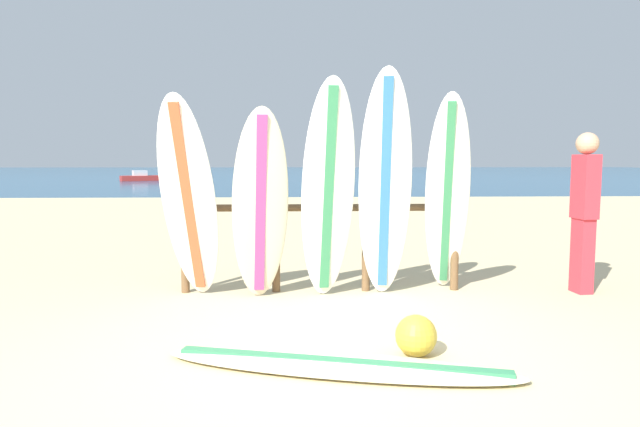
{
  "coord_description": "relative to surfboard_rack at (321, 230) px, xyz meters",
  "views": [
    {
      "loc": [
        -0.07,
        -3.62,
        1.47
      ],
      "look_at": [
        0.19,
        2.8,
        0.85
      ],
      "focal_mm": 31.22,
      "sensor_mm": 36.0,
      "label": 1
    }
  ],
  "objects": [
    {
      "name": "ground_plane",
      "position": [
        -0.19,
        -2.5,
        -0.69
      ],
      "size": [
        120.0,
        120.0,
        0.0
      ],
      "primitive_type": "plane",
      "color": "beige"
    },
    {
      "name": "ocean_water",
      "position": [
        -0.19,
        55.5,
        -0.68
      ],
      "size": [
        120.0,
        80.0,
        0.01
      ],
      "primitive_type": "cube",
      "color": "#1E5984",
      "rests_on": "ground"
    },
    {
      "name": "surfboard_rack",
      "position": [
        0.0,
        0.0,
        0.0
      ],
      "size": [
        3.11,
        0.09,
        1.09
      ],
      "color": "brown",
      "rests_on": "ground"
    },
    {
      "name": "surfboard_leaning_far_left",
      "position": [
        -1.37,
        -0.43,
        0.37
      ],
      "size": [
        0.67,
        0.91,
        2.11
      ],
      "color": "white",
      "rests_on": "ground"
    },
    {
      "name": "surfboard_leaning_left",
      "position": [
        -0.64,
        -0.43,
        0.31
      ],
      "size": [
        0.67,
        0.64,
        2.0
      ],
      "color": "beige",
      "rests_on": "ground"
    },
    {
      "name": "surfboard_leaning_center_left",
      "position": [
        0.05,
        -0.43,
        0.46
      ],
      "size": [
        0.63,
        0.68,
        2.29
      ],
      "color": "white",
      "rests_on": "ground"
    },
    {
      "name": "surfboard_leaning_center",
      "position": [
        0.65,
        -0.37,
        0.51
      ],
      "size": [
        0.6,
        0.68,
        2.39
      ],
      "color": "white",
      "rests_on": "ground"
    },
    {
      "name": "surfboard_leaning_center_right",
      "position": [
        1.34,
        -0.25,
        0.39
      ],
      "size": [
        0.65,
        1.03,
        2.15
      ],
      "color": "white",
      "rests_on": "ground"
    },
    {
      "name": "surfboard_lying_on_sand",
      "position": [
        0.03,
        -2.34,
        -0.65
      ],
      "size": [
        2.61,
        1.14,
        0.08
      ],
      "color": "beige",
      "rests_on": "ground"
    },
    {
      "name": "beachgoer_standing",
      "position": [
        2.88,
        -0.18,
        0.28
      ],
      "size": [
        0.24,
        0.3,
        1.76
      ],
      "color": "#D8333F",
      "rests_on": "ground"
    },
    {
      "name": "small_boat_offshore",
      "position": [
        -10.97,
        32.25,
        -0.43
      ],
      "size": [
        2.69,
        2.0,
        0.71
      ],
      "color": "#B22D28",
      "rests_on": "ocean_water"
    },
    {
      "name": "beach_ball",
      "position": [
        0.62,
        -2.09,
        -0.53
      ],
      "size": [
        0.31,
        0.31,
        0.31
      ],
      "primitive_type": "sphere",
      "color": "gold",
      "rests_on": "ground"
    }
  ]
}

